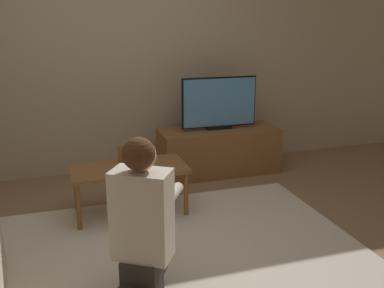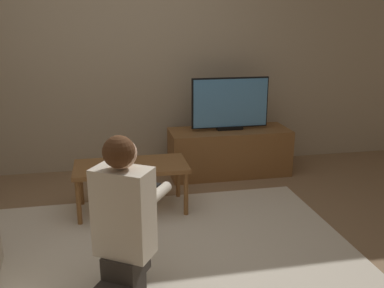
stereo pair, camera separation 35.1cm
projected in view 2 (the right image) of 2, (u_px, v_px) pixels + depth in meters
name	position (u px, v px, depth m)	size (l,w,h in m)	color
ground_plane	(151.00, 251.00, 3.14)	(10.00, 10.00, 0.00)	#896B4C
wall_back	(128.00, 52.00, 4.59)	(10.00, 0.06, 2.60)	tan
rug	(151.00, 250.00, 3.14)	(2.95, 1.88, 0.02)	beige
tv_stand	(229.00, 152.00, 4.65)	(1.29, 0.49, 0.50)	brown
tv	(230.00, 104.00, 4.50)	(0.83, 0.08, 0.56)	black
coffee_table	(131.00, 170.00, 3.69)	(0.97, 0.48, 0.43)	brown
person_kneeling	(123.00, 219.00, 2.52)	(0.63, 0.80, 1.00)	#332D28
picture_frame	(127.00, 153.00, 3.75)	(0.11, 0.01, 0.15)	brown
remote	(131.00, 167.00, 3.58)	(0.04, 0.15, 0.02)	black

